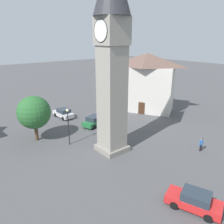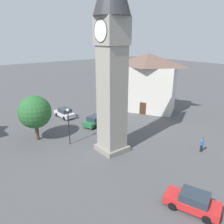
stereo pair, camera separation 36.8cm
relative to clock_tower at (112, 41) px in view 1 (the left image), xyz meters
The scene contains 9 objects.
ground_plane 12.33m from the clock_tower, 96.65° to the right, with size 200.00×200.00×0.00m, color #4C4C4F.
clock_tower is the anchor object (origin of this frame).
car_blue_kerb 14.15m from the clock_tower, 159.97° to the left, with size 2.90×4.45×1.53m.
car_silver_kerb 18.03m from the clock_tower, behind, with size 4.24×2.04×1.53m.
car_red_corner 16.21m from the clock_tower, ahead, with size 4.46×2.99×1.53m.
pedestrian 15.36m from the clock_tower, 49.51° to the left, with size 0.33×0.53×1.69m.
tree 13.24m from the clock_tower, 144.39° to the right, with size 4.15×4.15×5.87m.
building_terrace_right 17.93m from the clock_tower, 119.50° to the left, with size 11.19×9.45×10.17m.
lamp_post 10.68m from the clock_tower, 143.84° to the right, with size 0.36×0.36×4.66m.
Camera 1 is at (18.07, -14.62, 12.62)m, focal length 35.25 mm.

